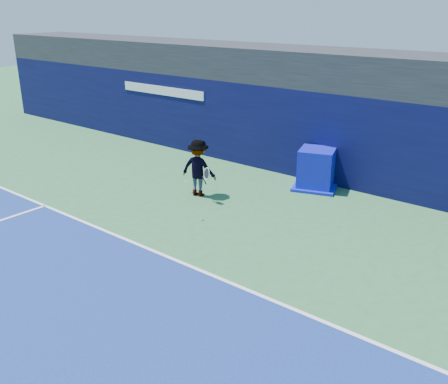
% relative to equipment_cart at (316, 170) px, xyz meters
% --- Properties ---
extents(ground, '(80.00, 80.00, 0.00)m').
position_rel_equipment_cart_xyz_m(ground, '(-0.50, -9.48, -0.60)').
color(ground, '#2F693C').
rests_on(ground, ground).
extents(baseline, '(24.00, 0.10, 0.01)m').
position_rel_equipment_cart_xyz_m(baseline, '(-0.50, -6.48, -0.59)').
color(baseline, white).
rests_on(baseline, ground).
extents(stadium_band, '(36.00, 3.00, 1.20)m').
position_rel_equipment_cart_xyz_m(stadium_band, '(-0.50, 2.02, 3.00)').
color(stadium_band, '#222127').
rests_on(stadium_band, back_wall_assembly).
extents(back_wall_assembly, '(36.00, 1.03, 3.00)m').
position_rel_equipment_cart_xyz_m(back_wall_assembly, '(-0.50, 1.02, 0.91)').
color(back_wall_assembly, '#090A33').
rests_on(back_wall_assembly, ground).
extents(equipment_cart, '(1.72, 1.72, 1.31)m').
position_rel_equipment_cart_xyz_m(equipment_cart, '(0.00, 0.00, 0.00)').
color(equipment_cart, '#0C0FB2').
rests_on(equipment_cart, ground).
extents(tennis_player, '(1.39, 0.90, 1.78)m').
position_rel_equipment_cart_xyz_m(tennis_player, '(-2.52, -2.90, 0.30)').
color(tennis_player, white).
rests_on(tennis_player, ground).
extents(tennis_ball, '(0.07, 0.07, 0.07)m').
position_rel_equipment_cart_xyz_m(tennis_ball, '(-1.56, -4.50, 0.49)').
color(tennis_ball, '#C8D217').
rests_on(tennis_ball, ground).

